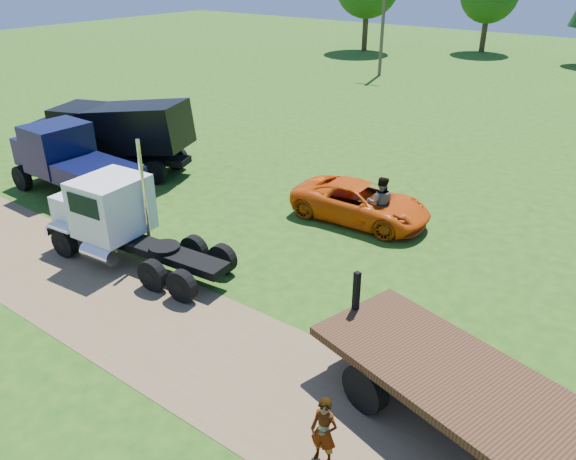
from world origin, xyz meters
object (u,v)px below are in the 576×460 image
Objects in this scene: orange_pickup at (361,202)px; flatbed_trailer at (516,425)px; white_semi_tractor at (115,218)px; navy_truck at (69,161)px; black_dump_truck at (114,132)px; spectator_a at (324,432)px.

orange_pickup is 0.55× the size of flatbed_trailer.
navy_truck is (-6.00, 2.33, 0.10)m from white_semi_tractor.
navy_truck reaches higher than flatbed_trailer.
flatbed_trailer is (13.22, -0.82, -0.39)m from white_semi_tractor.
white_semi_tractor is 13.25m from flatbed_trailer.
navy_truck is at bearing -174.16° from flatbed_trailer.
white_semi_tractor reaches higher than black_dump_truck.
black_dump_truck is 19.00m from spectator_a.
black_dump_truck is 3.12m from navy_truck.
spectator_a reaches higher than orange_pickup.
flatbed_trailer is at bearing -138.36° from orange_pickup.
white_semi_tractor is 8.67m from black_dump_truck.
navy_truck is 0.72× the size of flatbed_trailer.
flatbed_trailer is at bearing -37.21° from black_dump_truck.
white_semi_tractor is 8.93m from orange_pickup.
flatbed_trailer is 3.71m from spectator_a.
black_dump_truck is at bearing 178.15° from flatbed_trailer.
spectator_a is at bearing -17.59° from navy_truck.
navy_truck is 17.09m from spectator_a.
white_semi_tractor is 0.72× the size of flatbed_trailer.
navy_truck is at bearing -94.61° from black_dump_truck.
flatbed_trailer is (20.05, -6.13, -0.87)m from black_dump_truck.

